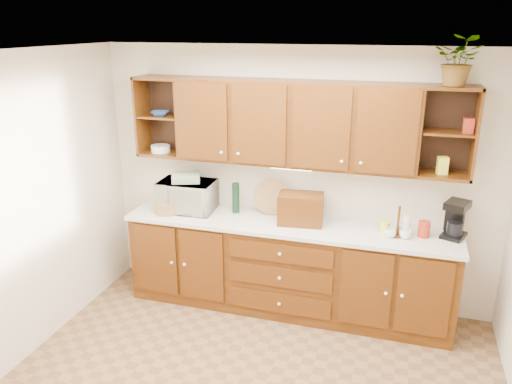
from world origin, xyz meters
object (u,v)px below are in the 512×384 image
Objects in this scene: bread_box at (301,209)px; potted_plant at (459,60)px; coffee_maker at (455,220)px; microwave at (187,196)px.

potted_plant reaches higher than bread_box.
coffee_maker reaches higher than bread_box.
coffee_maker is 1.40m from potted_plant.
potted_plant is at bearing -145.12° from coffee_maker.
coffee_maker reaches higher than microwave.
potted_plant is (2.46, 0.04, 1.40)m from microwave.
potted_plant is at bearing -0.95° from microwave.
bread_box is at bearing -177.21° from potted_plant.
coffee_maker is (1.40, 0.09, 0.02)m from bread_box.
microwave is at bearing -156.40° from coffee_maker.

